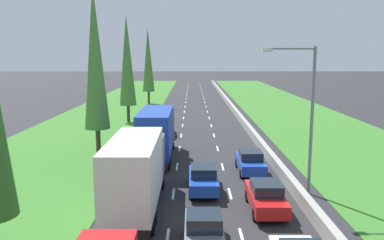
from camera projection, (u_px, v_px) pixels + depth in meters
ground_plane at (195, 109)px, 62.98m from camera, size 300.00×300.00×0.00m
grass_verge_left at (116, 109)px, 62.95m from camera, size 14.00×140.00×0.04m
grass_verge_right at (285, 109)px, 63.01m from camera, size 14.00×140.00×0.04m
median_barrier at (231, 106)px, 62.92m from camera, size 0.44×120.00×0.85m
lane_markings at (195, 109)px, 62.98m from camera, size 3.64×116.00×0.01m
white_box_truck_left_lane at (136, 172)px, 21.57m from camera, size 2.46×9.40×4.18m
grey_hatchback_centre_lane at (203, 230)px, 17.43m from camera, size 1.74×3.90×1.72m
red_sedan_right_lane at (265, 196)px, 21.74m from camera, size 1.82×4.50×1.64m
blue_sedan_centre_lane at (202, 178)px, 24.90m from camera, size 1.82×4.50×1.64m
blue_box_truck_left_lane at (156, 133)px, 32.26m from camera, size 2.46×9.40×4.18m
blue_sedan_right_lane at (249, 161)px, 28.86m from camera, size 1.82×4.50×1.64m
blue_sedan_left_lane at (163, 128)px, 42.34m from camera, size 1.82×4.50×1.64m
poplar_tree_second at (94, 58)px, 33.34m from camera, size 2.16×2.16×14.39m
poplar_tree_third at (126, 61)px, 49.52m from camera, size 2.14×2.14×13.53m
poplar_tree_fourth at (147, 60)px, 68.83m from camera, size 2.13×2.13×13.14m
street_light_mast at (306, 110)px, 23.70m from camera, size 3.20×0.28×9.00m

